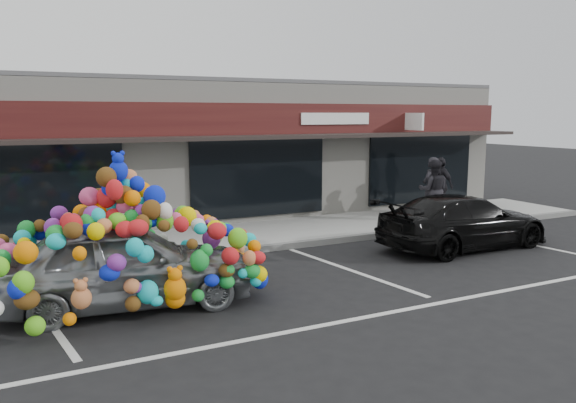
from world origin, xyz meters
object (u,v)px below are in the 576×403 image
toy_car (124,254)px  pedestrian_a (431,187)px  pedestrian_c (440,185)px  pedestrian_b (433,190)px  black_sedan (464,222)px

toy_car → pedestrian_a: bearing=-62.2°
toy_car → pedestrian_c: 11.35m
toy_car → pedestrian_b: (9.61, 3.30, 0.13)m
black_sedan → pedestrian_b: pedestrian_b is taller
toy_car → pedestrian_b: size_ratio=2.70×
toy_car → pedestrian_a: size_ratio=2.65×
pedestrian_c → black_sedan: bearing=-36.8°
toy_car → pedestrian_a: 10.65m
black_sedan → pedestrian_b: size_ratio=2.55×
pedestrian_a → pedestrian_c: 0.70m
pedestrian_a → black_sedan: bearing=43.5°
pedestrian_b → pedestrian_c: pedestrian_b is taller
toy_car → pedestrian_b: bearing=-64.3°
toy_car → pedestrian_c: size_ratio=2.71×
pedestrian_b → pedestrian_c: (0.97, 0.82, -0.00)m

